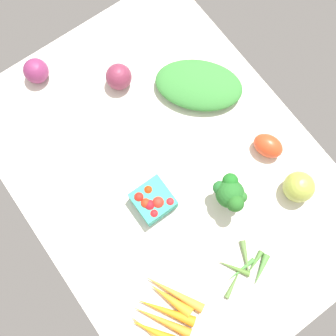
# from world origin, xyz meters

# --- Properties ---
(tablecloth) EXTENTS (1.04, 0.76, 0.02)m
(tablecloth) POSITION_xyz_m (0.00, 0.00, 0.01)
(tablecloth) COLOR silver
(tablecloth) RESTS_ON ground
(roma_tomato) EXTENTS (0.10, 0.09, 0.06)m
(roma_tomato) POSITION_xyz_m (-0.11, -0.25, 0.05)
(roma_tomato) COLOR #E54321
(roma_tomato) RESTS_ON tablecloth
(leafy_greens_clump) EXTENTS (0.29, 0.28, 0.05)m
(leafy_greens_clump) POSITION_xyz_m (0.14, -0.21, 0.05)
(leafy_greens_clump) COLOR #378236
(leafy_greens_clump) RESTS_ON tablecloth
(berry_basket) EXTENTS (0.09, 0.09, 0.06)m
(berry_basket) POSITION_xyz_m (-0.05, 0.08, 0.05)
(berry_basket) COLOR teal
(berry_basket) RESTS_ON tablecloth
(carrot_bunch) EXTENTS (0.21, 0.18, 0.03)m
(carrot_bunch) POSITION_xyz_m (-0.29, 0.22, 0.03)
(carrot_bunch) COLOR orange
(carrot_bunch) RESTS_ON tablecloth
(okra_pile) EXTENTS (0.12, 0.15, 0.02)m
(okra_pile) POSITION_xyz_m (-0.33, -0.01, 0.03)
(okra_pile) COLOR #498F3E
(okra_pile) RESTS_ON tablecloth
(red_onion_near_basket) EXTENTS (0.07, 0.07, 0.07)m
(red_onion_near_basket) POSITION_xyz_m (0.29, -0.04, 0.06)
(red_onion_near_basket) COLOR #7B2C45
(red_onion_near_basket) RESTS_ON tablecloth
(broccoli_head) EXTENTS (0.09, 0.07, 0.11)m
(broccoli_head) POSITION_xyz_m (-0.16, -0.08, 0.09)
(broccoli_head) COLOR #99BA83
(broccoli_head) RESTS_ON tablecloth
(red_onion_center) EXTENTS (0.07, 0.07, 0.07)m
(red_onion_center) POSITION_xyz_m (0.44, 0.14, 0.06)
(red_onion_center) COLOR #812C5A
(red_onion_center) RESTS_ON tablecloth
(heirloom_tomato_green) EXTENTS (0.08, 0.08, 0.08)m
(heirloom_tomato_green) POSITION_xyz_m (-0.24, -0.24, 0.06)
(heirloom_tomato_green) COLOR #9CA741
(heirloom_tomato_green) RESTS_ON tablecloth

